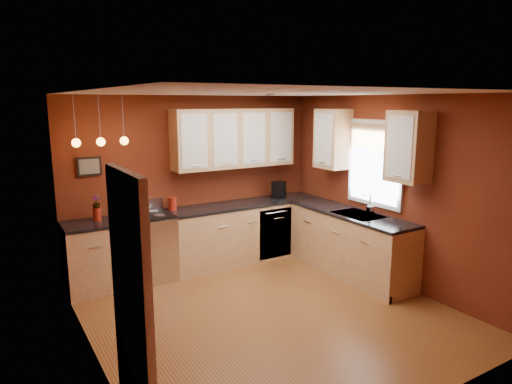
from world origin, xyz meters
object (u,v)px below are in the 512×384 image
gas_range (146,247)px  sink (359,216)px  red_canister (172,204)px  soap_pump (370,208)px  coffee_maker (279,190)px

gas_range → sink: bearing=-29.8°
red_canister → soap_pump: red_canister is taller
sink → coffee_maker: bearing=102.2°
gas_range → sink: sink is taller
sink → coffee_maker: sink is taller
gas_range → soap_pump: 3.23m
gas_range → red_canister: size_ratio=5.81×
soap_pump → gas_range: bearing=149.9°
red_canister → sink: bearing=-37.0°
sink → soap_pump: size_ratio=3.77×
coffee_maker → sink: bearing=-91.9°
gas_range → soap_pump: soap_pump is taller
gas_range → red_canister: 0.74m
sink → soap_pump: sink is taller
sink → soap_pump: (0.13, -0.09, 0.12)m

